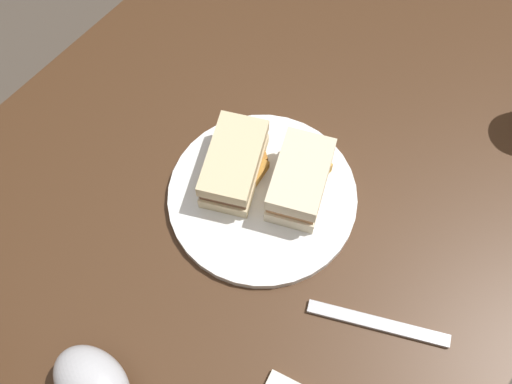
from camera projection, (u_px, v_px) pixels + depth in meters
ground_plane at (252, 332)px, 1.53m from camera, size 6.00×6.00×0.00m
dining_table at (251, 287)px, 1.19m from camera, size 1.17×0.79×0.77m
plate at (262, 197)px, 0.84m from camera, size 0.26×0.26×0.01m
sandwich_half_left at (300, 180)px, 0.81m from camera, size 0.13×0.11×0.06m
sandwich_half_right at (234, 164)px, 0.83m from camera, size 0.14×0.11×0.06m
potato_wedge_front at (315, 163)px, 0.85m from camera, size 0.03×0.04×0.02m
potato_wedge_middle at (257, 151)px, 0.86m from camera, size 0.04×0.04×0.02m
potato_wedge_back at (256, 171)px, 0.84m from camera, size 0.04×0.03×0.02m
gravy_boat at (93, 384)px, 0.70m from camera, size 0.07×0.12×0.07m
fork at (378, 324)px, 0.77m from camera, size 0.09×0.17×0.01m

